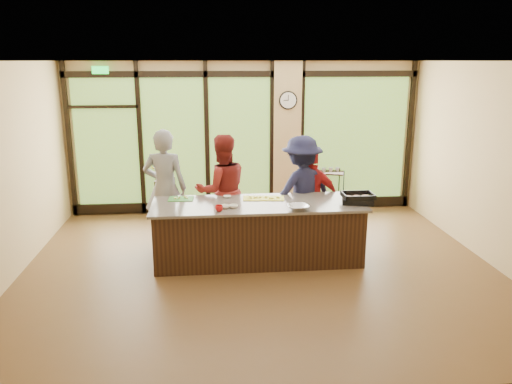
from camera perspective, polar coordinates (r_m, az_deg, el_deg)
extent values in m
plane|color=brown|center=(7.57, 0.47, -8.60)|extent=(7.00, 7.00, 0.00)
plane|color=silver|center=(6.94, 0.52, 14.76)|extent=(7.00, 7.00, 0.00)
plane|color=tan|center=(10.04, -1.32, 6.19)|extent=(7.00, 0.00, 7.00)
plane|color=tan|center=(7.59, -26.83, 1.75)|extent=(0.00, 6.00, 6.00)
plane|color=tan|center=(8.24, 25.52, 2.82)|extent=(0.00, 6.00, 6.00)
cube|color=tan|center=(10.08, 3.56, 6.20)|extent=(0.55, 0.12, 3.00)
cube|color=black|center=(9.88, -1.34, 13.33)|extent=(6.90, 0.08, 0.12)
cube|color=black|center=(10.29, -1.25, -1.47)|extent=(6.90, 0.08, 0.20)
cube|color=#19D83F|center=(10.00, -17.37, 13.16)|extent=(0.30, 0.04, 0.14)
cube|color=#3A6623|center=(10.19, -16.70, 5.41)|extent=(1.20, 0.02, 2.50)
cube|color=#3A6623|center=(10.02, -9.36, 5.69)|extent=(1.20, 0.02, 2.50)
cube|color=#3A6623|center=(10.02, -1.88, 5.87)|extent=(1.20, 0.02, 2.50)
cube|color=#3A6623|center=(10.43, 11.18, 5.96)|extent=(2.10, 0.02, 2.50)
cube|color=black|center=(10.32, -20.57, 5.48)|extent=(0.08, 0.08, 3.00)
cube|color=black|center=(10.05, -13.09, 5.82)|extent=(0.08, 0.08, 3.00)
cube|color=black|center=(9.97, -5.63, 6.06)|extent=(0.08, 0.08, 3.00)
cube|color=black|center=(10.05, 1.85, 6.19)|extent=(0.08, 0.08, 3.00)
cube|color=black|center=(10.14, 5.23, 6.22)|extent=(0.08, 0.08, 3.00)
cube|color=black|center=(10.79, 17.12, 6.14)|extent=(0.08, 0.08, 3.00)
cube|color=black|center=(7.68, 0.24, -4.70)|extent=(3.10, 1.00, 0.88)
cube|color=#6F665C|center=(7.54, 0.24, -1.40)|extent=(3.20, 1.10, 0.04)
cylinder|color=black|center=(9.93, 3.69, 10.42)|extent=(0.36, 0.04, 0.36)
cylinder|color=silver|center=(9.91, 3.70, 10.41)|extent=(0.31, 0.01, 0.31)
cube|color=black|center=(9.90, 3.72, 10.70)|extent=(0.01, 0.00, 0.11)
cube|color=black|center=(9.90, 3.42, 10.41)|extent=(0.09, 0.00, 0.01)
imported|color=slate|center=(8.30, -10.34, 0.42)|extent=(0.78, 0.59, 1.96)
imported|color=maroon|center=(8.23, -3.90, 0.17)|extent=(1.04, 0.89, 1.86)
imported|color=#A8191C|center=(8.43, 6.41, -0.53)|extent=(1.00, 0.69, 1.58)
imported|color=#171733|center=(8.31, 5.22, 0.17)|extent=(1.35, 1.07, 1.83)
cube|color=black|center=(7.69, 11.55, -0.93)|extent=(0.53, 0.46, 0.08)
imported|color=silver|center=(7.20, 4.85, -1.78)|extent=(0.33, 0.33, 0.07)
cube|color=#3C9134|center=(7.83, -8.56, -0.77)|extent=(0.40, 0.31, 0.01)
cube|color=yellow|center=(7.77, -0.11, -0.72)|extent=(0.40, 0.31, 0.01)
cube|color=yellow|center=(7.77, 1.86, -0.72)|extent=(0.40, 0.32, 0.01)
imported|color=white|center=(7.28, -3.54, -1.68)|extent=(0.18, 0.18, 0.04)
imported|color=white|center=(7.29, -2.59, -1.64)|extent=(0.18, 0.18, 0.04)
imported|color=white|center=(7.83, -3.30, -0.54)|extent=(0.12, 0.12, 0.03)
imported|color=#AF1114|center=(7.13, -4.25, -1.87)|extent=(0.14, 0.14, 0.09)
cube|color=black|center=(10.04, -10.29, -0.63)|extent=(0.39, 0.39, 0.74)
imported|color=#977752|center=(9.92, -10.43, 2.24)|extent=(0.33, 0.33, 0.29)
cube|color=black|center=(10.34, 7.99, -1.24)|extent=(0.76, 0.59, 0.03)
cube|color=black|center=(10.18, 8.12, 2.23)|extent=(0.76, 0.59, 0.03)
cylinder|color=black|center=(10.04, 6.57, -0.14)|extent=(0.02, 0.02, 0.86)
cylinder|color=black|center=(10.19, 9.94, -0.05)|extent=(0.02, 0.02, 0.86)
cylinder|color=black|center=(10.37, 6.17, 0.35)|extent=(0.02, 0.02, 0.86)
cylinder|color=black|center=(10.51, 9.45, 0.43)|extent=(0.02, 0.02, 0.86)
imported|color=silver|center=(10.12, 6.97, 2.54)|extent=(0.12, 0.12, 0.09)
imported|color=silver|center=(10.15, 7.76, 2.55)|extent=(0.12, 0.12, 0.09)
imported|color=silver|center=(10.19, 8.55, 2.56)|extent=(0.12, 0.12, 0.09)
imported|color=silver|center=(10.22, 9.28, 2.57)|extent=(0.12, 0.12, 0.09)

